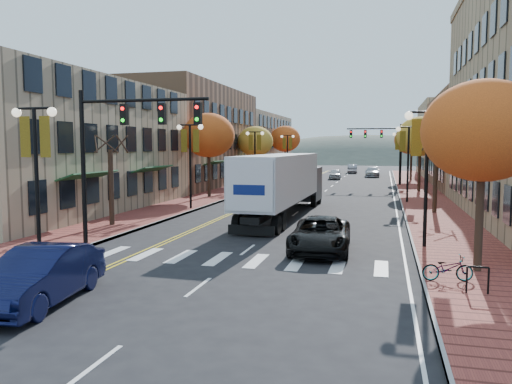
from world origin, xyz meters
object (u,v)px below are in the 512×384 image
Objects in this scene: black_suv at (320,235)px; semi_truck at (284,180)px; navy_sedan at (40,276)px; bicycle at (448,268)px.

semi_truck is at bearing 106.97° from black_suv.
navy_sedan is at bearing -129.94° from black_suv.
black_suv reaches higher than bicycle.
navy_sedan reaches higher than bicycle.
black_suv is at bearing 45.81° from navy_sedan.
semi_truck reaches higher than black_suv.
navy_sedan is 3.06× the size of bicycle.
semi_truck is 3.02× the size of black_suv.
bicycle is at bearing -44.68° from black_suv.
semi_truck is at bearing 20.65° from bicycle.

